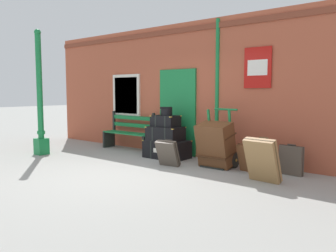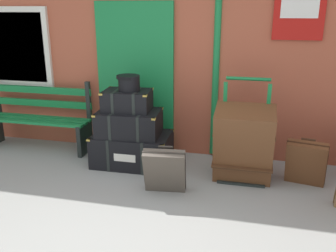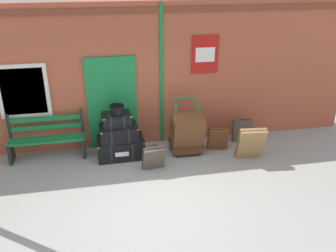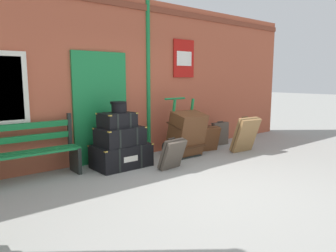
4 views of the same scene
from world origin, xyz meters
TOP-DOWN VIEW (x-y plane):
  - ground_plane at (0.00, 0.00)m, footprint 60.00×60.00m
  - brick_facade at (-0.02, 2.60)m, footprint 10.40×0.35m
  - platform_bench at (-1.94, 2.16)m, footprint 1.60×0.43m
  - steamer_trunk_base at (-0.39, 1.89)m, footprint 1.02×0.67m
  - steamer_trunk_middle at (-0.41, 1.87)m, footprint 0.84×0.60m
  - steamer_trunk_top at (-0.44, 1.91)m, footprint 0.64×0.50m
  - round_hatbox at (-0.41, 1.90)m, footprint 0.30×0.29m
  - porters_trolley at (1.06, 1.89)m, footprint 0.71×0.56m
  - large_brown_trunk at (1.06, 1.72)m, footprint 0.70×0.62m
  - suitcase_umber at (1.79, 1.77)m, footprint 0.49×0.36m
  - suitcase_brown at (2.33, 1.19)m, footprint 0.60×0.45m
  - suitcase_charcoal at (2.49, 2.08)m, footprint 0.46×0.18m
  - suitcase_cream at (0.23, 1.18)m, footprint 0.49×0.36m

SIDE VIEW (x-z plane):
  - ground_plane at x=0.00m, z-range 0.00..0.00m
  - steamer_trunk_base at x=-0.39m, z-range 0.00..0.42m
  - porters_trolley at x=1.06m, z-range -0.33..0.88m
  - suitcase_charcoal at x=2.49m, z-range -0.02..0.57m
  - suitcase_cream at x=0.23m, z-range 0.00..0.56m
  - suitcase_umber at x=1.79m, z-range -0.01..0.57m
  - suitcase_brown at x=2.33m, z-range 0.00..0.78m
  - platform_bench at x=-1.94m, z-range -0.06..0.95m
  - large_brown_trunk at x=1.06m, z-range 0.00..0.96m
  - steamer_trunk_middle at x=-0.41m, z-range 0.42..0.74m
  - steamer_trunk_top at x=-0.44m, z-range 0.74..1.00m
  - round_hatbox at x=-0.41m, z-range 1.01..1.21m
  - brick_facade at x=-0.02m, z-range 0.00..3.20m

